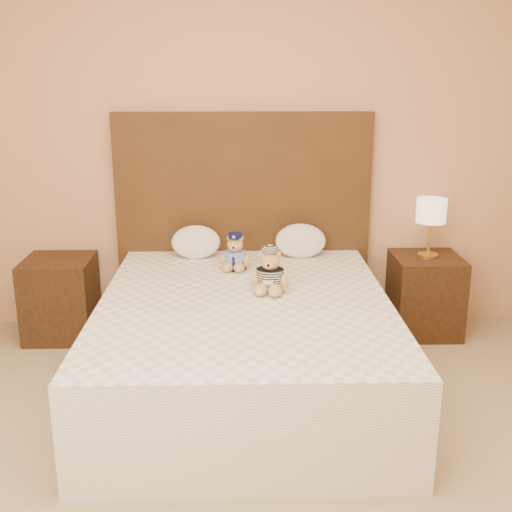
# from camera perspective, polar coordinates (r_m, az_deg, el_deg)

# --- Properties ---
(room_walls) EXTENTS (4.04, 4.52, 2.72)m
(room_walls) POSITION_cam_1_polar(r_m,az_deg,el_deg) (2.60, -1.00, 17.00)
(room_walls) COLOR tan
(room_walls) RESTS_ON ground
(bed) EXTENTS (1.60, 2.00, 0.55)m
(bed) POSITION_cam_1_polar(r_m,az_deg,el_deg) (3.66, -0.98, -7.88)
(bed) COLOR white
(bed) RESTS_ON ground
(headboard) EXTENTS (1.75, 0.08, 1.50)m
(headboard) POSITION_cam_1_polar(r_m,az_deg,el_deg) (4.47, -1.13, 3.05)
(headboard) COLOR #462B15
(headboard) RESTS_ON ground
(nightstand_left) EXTENTS (0.45, 0.45, 0.55)m
(nightstand_left) POSITION_cam_1_polar(r_m,az_deg,el_deg) (4.57, -16.98, -3.58)
(nightstand_left) COLOR #392512
(nightstand_left) RESTS_ON ground
(nightstand_right) EXTENTS (0.45, 0.45, 0.55)m
(nightstand_right) POSITION_cam_1_polar(r_m,az_deg,el_deg) (4.58, 14.77, -3.35)
(nightstand_right) COLOR #392512
(nightstand_right) RESTS_ON ground
(lamp) EXTENTS (0.20, 0.20, 0.40)m
(lamp) POSITION_cam_1_polar(r_m,az_deg,el_deg) (4.43, 15.31, 3.66)
(lamp) COLOR gold
(lamp) RESTS_ON nightstand_right
(teddy_police) EXTENTS (0.23, 0.23, 0.23)m
(teddy_police) POSITION_cam_1_polar(r_m,az_deg,el_deg) (4.05, -1.86, 0.40)
(teddy_police) COLOR #B18245
(teddy_police) RESTS_ON bed
(teddy_prisoner) EXTENTS (0.27, 0.26, 0.26)m
(teddy_prisoner) POSITION_cam_1_polar(r_m,az_deg,el_deg) (3.63, 1.26, -1.31)
(teddy_prisoner) COLOR #B18245
(teddy_prisoner) RESTS_ON bed
(pillow_left) EXTENTS (0.33, 0.21, 0.23)m
(pillow_left) POSITION_cam_1_polar(r_m,az_deg,el_deg) (4.33, -5.38, 1.38)
(pillow_left) COLOR white
(pillow_left) RESTS_ON bed
(pillow_right) EXTENTS (0.34, 0.22, 0.24)m
(pillow_right) POSITION_cam_1_polar(r_m,az_deg,el_deg) (4.33, 3.99, 1.50)
(pillow_right) COLOR white
(pillow_right) RESTS_ON bed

